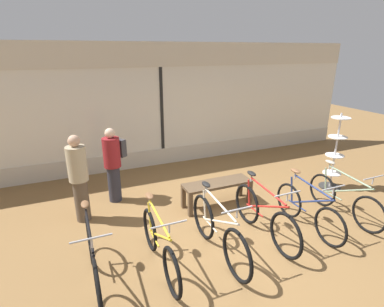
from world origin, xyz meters
TOP-DOWN VIEW (x-y plane):
  - ground_plane at (0.00, 0.00)m, footprint 24.00×24.00m
  - shop_back_wall at (0.00, 3.69)m, footprint 12.00×0.08m
  - bicycle_far_left at (-2.25, -0.29)m, footprint 0.46×1.79m
  - bicycle_left at (-1.34, -0.33)m, footprint 0.46×1.71m
  - bicycle_center_left at (-0.44, -0.39)m, footprint 0.46×1.83m
  - bicycle_center_right at (0.49, -0.27)m, footprint 0.46×1.79m
  - bicycle_right at (1.33, -0.37)m, footprint 0.46×1.64m
  - bicycle_far_right at (2.24, -0.32)m, footprint 0.46×1.70m
  - accessory_rack at (3.08, 0.73)m, footprint 0.48×0.48m
  - display_bench at (0.28, 1.00)m, footprint 1.40×0.44m
  - customer_near_rack at (-1.57, 2.04)m, footprint 0.56×0.52m
  - customer_by_window at (-2.26, 1.49)m, footprint 0.48×0.48m

SIDE VIEW (x-z plane):
  - ground_plane at x=0.00m, z-range 0.00..0.00m
  - bicycle_right at x=1.33m, z-range -0.13..0.88m
  - bicycle_left at x=-1.34m, z-range -0.13..0.88m
  - bicycle_far_right at x=2.24m, z-range -0.13..0.88m
  - bicycle_center_right at x=0.49m, z-range -0.13..0.92m
  - bicycle_far_left at x=-2.25m, z-range -0.12..0.93m
  - bicycle_center_left at x=-0.44m, z-range -0.12..0.94m
  - display_bench at x=0.28m, z-range 0.16..0.67m
  - accessory_rack at x=3.08m, z-range -0.16..1.58m
  - customer_near_rack at x=-1.57m, z-range 0.06..1.62m
  - customer_by_window at x=-2.26m, z-range 0.04..1.68m
  - shop_back_wall at x=0.00m, z-range 0.04..3.24m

